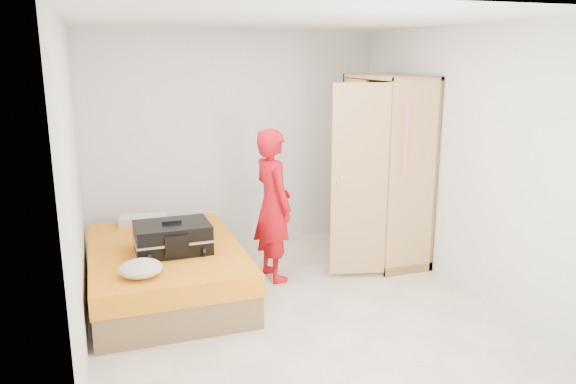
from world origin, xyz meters
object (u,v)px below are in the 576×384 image
object	(u,v)px
bed	(166,271)
suitcase	(173,238)
wardrobe	(384,174)
round_cushion	(141,268)
person	(273,205)

from	to	relation	value
bed	suitcase	size ratio (longest dim) A/B	2.83
bed	suitcase	xyz separation A→B (m)	(0.06, -0.15, 0.39)
bed	wardrobe	world-z (taller)	wardrobe
bed	round_cushion	world-z (taller)	round_cushion
wardrobe	round_cushion	bearing A→B (deg)	-161.54
bed	person	world-z (taller)	person
wardrobe	person	world-z (taller)	wardrobe
person	round_cushion	world-z (taller)	person
wardrobe	suitcase	xyz separation A→B (m)	(-2.44, -0.40, -0.36)
round_cushion	suitcase	bearing A→B (deg)	57.30
bed	round_cushion	size ratio (longest dim) A/B	5.55
suitcase	round_cushion	distance (m)	0.64
person	suitcase	distance (m)	1.11
bed	suitcase	distance (m)	0.42
suitcase	wardrobe	bearing A→B (deg)	8.55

